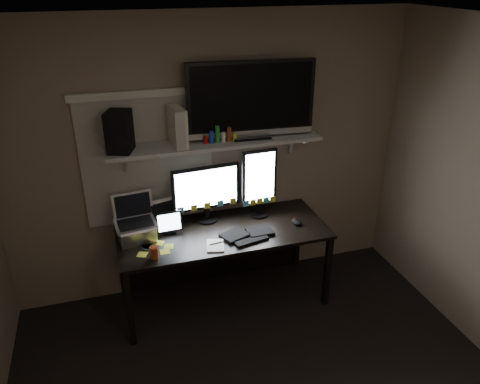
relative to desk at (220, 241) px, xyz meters
name	(u,v)px	position (x,y,z in m)	size (l,w,h in m)	color
ceiling	(302,38)	(0.00, -1.55, 1.95)	(3.60, 3.60, 0.00)	silver
back_wall	(211,159)	(0.00, 0.25, 0.70)	(3.60, 3.60, 0.00)	#7C6C59
window_blinds	(148,161)	(-0.55, 0.24, 0.75)	(1.10, 0.02, 1.10)	beige
desk	(220,241)	(0.00, 0.00, 0.00)	(1.80, 0.75, 0.73)	black
wall_shelf	(215,142)	(0.00, 0.08, 0.91)	(1.80, 0.35, 0.03)	#B5B5B0
monitor_landscape	(206,193)	(-0.09, 0.10, 0.44)	(0.61, 0.06, 0.53)	black
monitor_portrait	(259,183)	(0.39, 0.06, 0.50)	(0.32, 0.06, 0.64)	black
keyboard	(247,233)	(0.18, -0.25, 0.19)	(0.45, 0.18, 0.03)	black
mouse	(296,222)	(0.65, -0.20, 0.20)	(0.07, 0.11, 0.04)	black
notepad	(215,246)	(-0.13, -0.35, 0.18)	(0.14, 0.19, 0.01)	white
tablet	(169,223)	(-0.45, -0.03, 0.28)	(0.23, 0.10, 0.20)	black
file_sorter	(161,213)	(-0.49, 0.11, 0.30)	(0.20, 0.09, 0.25)	black
laptop	(135,220)	(-0.72, -0.06, 0.36)	(0.33, 0.27, 0.37)	silver
cup	(154,253)	(-0.62, -0.38, 0.23)	(0.07, 0.07, 0.10)	maroon
sticky_notes	(158,249)	(-0.58, -0.26, 0.18)	(0.33, 0.25, 0.00)	#D1D53A
tv	(251,100)	(0.31, 0.08, 1.25)	(1.07, 0.19, 0.64)	black
game_console	(178,127)	(-0.31, 0.06, 1.08)	(0.08, 0.26, 0.31)	beige
speaker	(119,132)	(-0.76, 0.05, 1.09)	(0.17, 0.21, 0.32)	black
bottles	(220,134)	(0.03, 0.03, 1.00)	(0.22, 0.05, 0.14)	#A50F0C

